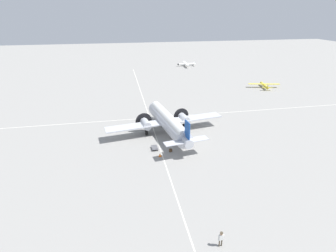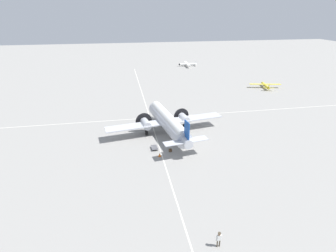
# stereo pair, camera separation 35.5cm
# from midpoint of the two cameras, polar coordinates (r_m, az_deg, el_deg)

# --- Properties ---
(ground_plane) EXTENTS (300.00, 300.00, 0.00)m
(ground_plane) POSITION_cam_midpoint_polar(r_m,az_deg,el_deg) (48.12, -0.21, -1.89)
(ground_plane) COLOR gray
(apron_line_eastwest) EXTENTS (120.00, 0.16, 0.01)m
(apron_line_eastwest) POSITION_cam_midpoint_polar(r_m,az_deg,el_deg) (55.99, -1.86, 1.93)
(apron_line_eastwest) COLOR silver
(apron_line_eastwest) RESTS_ON ground_plane
(apron_line_northsouth) EXTENTS (0.16, 120.00, 0.01)m
(apron_line_northsouth) POSITION_cam_midpoint_polar(r_m,az_deg,el_deg) (47.79, -2.92, -2.11)
(apron_line_northsouth) COLOR silver
(apron_line_northsouth) RESTS_ON ground_plane
(airliner_main) EXTENTS (22.23, 18.52, 5.97)m
(airliner_main) POSITION_cam_midpoint_polar(r_m,az_deg,el_deg) (47.44, -0.40, 1.14)
(airliner_main) COLOR silver
(airliner_main) RESTS_ON ground_plane
(crew_foreground) EXTENTS (0.59, 0.31, 1.75)m
(crew_foreground) POSITION_cam_midpoint_polar(r_m,az_deg,el_deg) (27.57, 11.08, -22.74)
(crew_foreground) COLOR #473D2D
(crew_foreground) RESTS_ON ground_plane
(suitcase_near_door) EXTENTS (0.51, 0.18, 0.55)m
(suitcase_near_door) POSITION_cam_midpoint_polar(r_m,az_deg,el_deg) (42.36, 0.33, -5.32)
(suitcase_near_door) COLOR #47331E
(suitcase_near_door) RESTS_ON ground_plane
(baggage_cart) EXTENTS (0.98, 1.72, 0.56)m
(baggage_cart) POSITION_cam_midpoint_polar(r_m,az_deg,el_deg) (43.20, -3.17, -4.72)
(baggage_cart) COLOR #56565B
(baggage_cart) RESTS_ON ground_plane
(light_aircraft_distant) EXTENTS (9.08, 6.87, 1.80)m
(light_aircraft_distant) POSITION_cam_midpoint_polar(r_m,az_deg,el_deg) (82.82, 20.07, 8.38)
(light_aircraft_distant) COLOR yellow
(light_aircraft_distant) RESTS_ON ground_plane
(light_aircraft_taxiing) EXTENTS (7.42, 10.01, 1.93)m
(light_aircraft_taxiing) POSITION_cam_midpoint_polar(r_m,az_deg,el_deg) (109.97, 3.87, 13.31)
(light_aircraft_taxiing) COLOR white
(light_aircraft_taxiing) RESTS_ON ground_plane
(traffic_cone) EXTENTS (0.44, 0.44, 0.58)m
(traffic_cone) POSITION_cam_midpoint_polar(r_m,az_deg,el_deg) (41.14, -1.99, -6.27)
(traffic_cone) COLOR orange
(traffic_cone) RESTS_ON ground_plane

